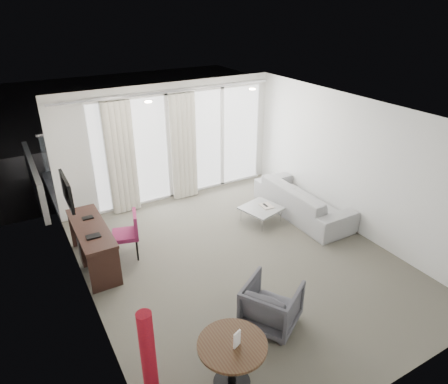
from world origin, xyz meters
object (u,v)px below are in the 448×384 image
tub_armchair (271,305)px  sofa (303,200)px  desk (93,246)px  round_table (232,364)px  coffee_table (261,214)px  rattan_chair_b (190,142)px  red_lamp (149,361)px  rattan_chair_a (181,165)px  desk_chair (125,235)px

tub_armchair → sofa: bearing=-78.8°
desk → round_table: bearing=-75.7°
tub_armchair → coffee_table: tub_armchair is taller
round_table → tub_armchair: tub_armchair is taller
rattan_chair_b → tub_armchair: bearing=-94.5°
red_lamp → rattan_chair_b: size_ratio=1.57×
tub_armchair → rattan_chair_a: rattan_chair_a is taller
desk_chair → round_table: size_ratio=1.06×
desk_chair → coffee_table: 2.79m
coffee_table → rattan_chair_b: size_ratio=0.83×
desk_chair → tub_armchair: (1.25, -2.61, -0.09)m
desk → coffee_table: desk is taller
sofa → tub_armchair: bearing=132.7°
tub_armchair → rattan_chair_a: (0.98, 5.23, 0.06)m
desk → red_lamp: bearing=-91.6°
round_table → sofa: 4.45m
red_lamp → rattan_chair_a: 6.28m
coffee_table → rattan_chair_a: 2.84m
round_table → tub_armchair: 1.14m
red_lamp → rattan_chair_a: red_lamp is taller
desk → round_table: desk is taller
rattan_chair_a → rattan_chair_b: 1.66m
coffee_table → tub_armchair: bearing=-121.8°
desk_chair → round_table: bearing=-69.3°
rattan_chair_a → rattan_chair_b: (0.91, 1.39, 0.03)m
desk_chair → sofa: size_ratio=0.37×
red_lamp → rattan_chair_b: 7.93m
desk → red_lamp: (-0.08, -2.99, 0.29)m
tub_armchair → sofa: (2.45, 2.26, 0.00)m
desk → desk_chair: desk_chair is taller
round_table → desk_chair: bearing=94.9°
desk → sofa: (4.25, -0.38, -0.04)m
desk → sofa: desk is taller
red_lamp → sofa: red_lamp is taller
desk_chair → rattan_chair_a: desk_chair is taller
round_table → coffee_table: bearing=50.4°
red_lamp → coffee_table: 4.44m
coffee_table → rattan_chair_a: bearing=101.1°
sofa → rattan_chair_b: (-0.56, 4.36, 0.08)m
tub_armchair → red_lamp: bearing=69.0°
coffee_table → rattan_chair_a: rattan_chair_a is taller
desk → tub_armchair: (1.80, -2.64, -0.04)m
red_lamp → rattan_chair_b: red_lamp is taller
rattan_chair_a → desk_chair: bearing=-142.3°
round_table → rattan_chair_a: rattan_chair_a is taller
tub_armchair → rattan_chair_b: (1.89, 6.62, 0.09)m
desk → rattan_chair_b: bearing=47.2°
desk → coffee_table: (3.33, -0.19, -0.22)m
round_table → rattan_chair_a: 6.13m
coffee_table → rattan_chair_b: rattan_chair_b is taller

